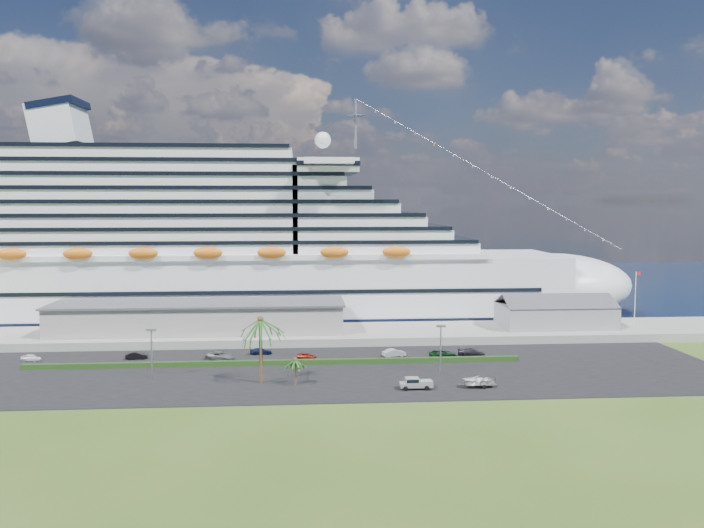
{
  "coord_description": "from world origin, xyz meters",
  "views": [
    {
      "loc": [
        -3.46,
        -104.62,
        29.26
      ],
      "look_at": [
        6.6,
        30.0,
        16.82
      ],
      "focal_mm": 35.0,
      "sensor_mm": 36.0,
      "label": 1
    }
  ],
  "objects": [
    {
      "name": "ground",
      "position": [
        0.0,
        0.0,
        0.0
      ],
      "size": [
        420.0,
        420.0,
        0.0
      ],
      "primitive_type": "plane",
      "color": "#35511B",
      "rests_on": "ground"
    },
    {
      "name": "boat_trailer",
      "position": [
        24.39,
        -1.25,
        1.27
      ],
      "size": [
        6.04,
        3.96,
        1.73
      ],
      "color": "gray",
      "rests_on": "asphalt_lot"
    },
    {
      "name": "cruise_ship",
      "position": [
        -21.53,
        64.0,
        16.69
      ],
      "size": [
        191.0,
        38.0,
        54.0
      ],
      "color": "silver",
      "rests_on": "ground"
    },
    {
      "name": "parked_car_7",
      "position": [
        28.43,
        20.03,
        0.87
      ],
      "size": [
        5.58,
        3.8,
        1.5
      ],
      "primitive_type": "imported",
      "rotation": [
        0.0,
        0.0,
        1.21
      ],
      "color": "black",
      "rests_on": "asphalt_lot"
    },
    {
      "name": "water",
      "position": [
        0.0,
        130.0,
        0.01
      ],
      "size": [
        420.0,
        160.0,
        0.02
      ],
      "primitive_type": "cube",
      "color": "black",
      "rests_on": "ground"
    },
    {
      "name": "pickup_truck",
      "position": [
        14.14,
        -1.43,
        1.11
      ],
      "size": [
        5.14,
        2.06,
        1.81
      ],
      "color": "black",
      "rests_on": "asphalt_lot"
    },
    {
      "name": "port_shed",
      "position": [
        52.0,
        40.0,
        4.4
      ],
      "size": [
        24.0,
        12.31,
        7.37
      ],
      "color": "gray",
      "rests_on": "wharf"
    },
    {
      "name": "asphalt_lot",
      "position": [
        0.0,
        11.0,
        0.06
      ],
      "size": [
        140.0,
        38.0,
        0.12
      ],
      "primitive_type": "cube",
      "color": "black",
      "rests_on": "ground"
    },
    {
      "name": "parked_car_6",
      "position": [
        22.87,
        19.5,
        0.83
      ],
      "size": [
        5.31,
        2.78,
        1.43
      ],
      "primitive_type": "imported",
      "rotation": [
        0.0,
        0.0,
        1.65
      ],
      "color": "#0D3414",
      "rests_on": "asphalt_lot"
    },
    {
      "name": "palm_short",
      "position": [
        -4.5,
        2.5,
        3.67
      ],
      "size": [
        3.53,
        3.53,
        4.56
      ],
      "color": "#47301E",
      "rests_on": "ground"
    },
    {
      "name": "lamp_post_right",
      "position": [
        20.0,
        8.0,
        5.34
      ],
      "size": [
        1.6,
        0.35,
        8.27
      ],
      "color": "gray",
      "rests_on": "asphalt_lot"
    },
    {
      "name": "parked_car_1",
      "position": [
        -33.9,
        22.5,
        0.77
      ],
      "size": [
        4.1,
        1.86,
        1.3
      ],
      "primitive_type": "imported",
      "rotation": [
        0.0,
        0.0,
        1.69
      ],
      "color": "black",
      "rests_on": "asphalt_lot"
    },
    {
      "name": "wharf",
      "position": [
        0.0,
        40.0,
        0.9
      ],
      "size": [
        240.0,
        20.0,
        1.8
      ],
      "primitive_type": "cube",
      "color": "gray",
      "rests_on": "ground"
    },
    {
      "name": "lamp_post_left",
      "position": [
        -28.0,
        8.0,
        5.34
      ],
      "size": [
        1.6,
        0.35,
        8.27
      ],
      "color": "gray",
      "rests_on": "asphalt_lot"
    },
    {
      "name": "parked_car_4",
      "position": [
        -2.49,
        19.88,
        0.74
      ],
      "size": [
        3.93,
        2.49,
        1.25
      ],
      "primitive_type": "imported",
      "rotation": [
        0.0,
        0.0,
        1.27
      ],
      "color": "maroon",
      "rests_on": "asphalt_lot"
    },
    {
      "name": "parked_car_2",
      "position": [
        -18.43,
        20.78,
        0.86
      ],
      "size": [
        5.87,
        4.32,
        1.48
      ],
      "primitive_type": "imported",
      "rotation": [
        0.0,
        0.0,
        1.18
      ],
      "color": "gray",
      "rests_on": "asphalt_lot"
    },
    {
      "name": "flagpole",
      "position": [
        70.04,
        40.0,
        8.27
      ],
      "size": [
        1.08,
        0.16,
        12.0
      ],
      "color": "silver",
      "rests_on": "wharf"
    },
    {
      "name": "parked_car_0",
      "position": [
        -52.79,
        22.39,
        0.73
      ],
      "size": [
        3.84,
        2.28,
        1.23
      ],
      "primitive_type": "imported",
      "rotation": [
        0.0,
        0.0,
        1.32
      ],
      "color": "white",
      "rests_on": "asphalt_lot"
    },
    {
      "name": "terminal_building",
      "position": [
        -25.0,
        40.0,
        5.01
      ],
      "size": [
        61.0,
        15.0,
        6.3
      ],
      "color": "gray",
      "rests_on": "wharf"
    },
    {
      "name": "parked_car_3",
      "position": [
        -11.22,
        24.87,
        0.73
      ],
      "size": [
        4.37,
        2.23,
        1.21
      ],
      "primitive_type": "imported",
      "rotation": [
        0.0,
        0.0,
        1.7
      ],
      "color": "#131B44",
      "rests_on": "asphalt_lot"
    },
    {
      "name": "palm_tall",
      "position": [
        -10.0,
        4.0,
        9.2
      ],
      "size": [
        8.82,
        8.82,
        11.13
      ],
      "color": "#47301E",
      "rests_on": "ground"
    },
    {
      "name": "hedge",
      "position": [
        -8.0,
        16.0,
        0.57
      ],
      "size": [
        88.0,
        1.1,
        0.9
      ],
      "primitive_type": "cube",
      "color": "black",
      "rests_on": "asphalt_lot"
    },
    {
      "name": "parked_car_5",
      "position": [
        13.84,
        20.87,
        0.85
      ],
      "size": [
        4.69,
        2.77,
        1.46
      ],
      "primitive_type": "imported",
      "rotation": [
        0.0,
        0.0,
        1.87
      ],
      "color": "#BABCC2",
      "rests_on": "asphalt_lot"
    }
  ]
}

